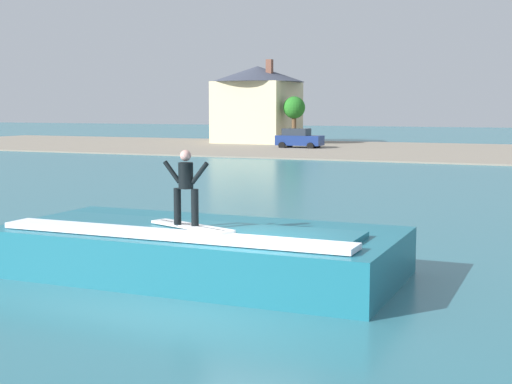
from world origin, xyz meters
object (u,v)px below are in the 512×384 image
(car_near_shore, at_px, (299,138))
(house_with_chimney, at_px, (257,101))
(wave_crest, at_px, (199,250))
(surfer, at_px, (186,183))
(surfboard, at_px, (192,226))
(tree_short_bushy, at_px, (294,109))

(car_near_shore, relative_size, house_with_chimney, 0.42)
(wave_crest, height_order, surfer, surfer)
(wave_crest, xyz_separation_m, house_with_chimney, (-22.51, 56.38, 3.83))
(surfboard, relative_size, tree_short_bushy, 0.47)
(wave_crest, bearing_deg, tree_short_bushy, 107.99)
(wave_crest, bearing_deg, house_with_chimney, 111.76)
(wave_crest, xyz_separation_m, car_near_shore, (-15.04, 48.48, 0.38))
(surfer, xyz_separation_m, tree_short_bushy, (-17.60, 54.67, 1.47))
(wave_crest, relative_size, surfboard, 3.90)
(surfer, height_order, tree_short_bushy, tree_short_bushy)
(car_near_shore, bearing_deg, wave_crest, -72.77)
(wave_crest, height_order, surfboard, surfboard)
(surfboard, xyz_separation_m, car_near_shore, (-15.23, 49.17, -0.28))
(house_with_chimney, xyz_separation_m, tree_short_bushy, (4.99, -2.46, -0.76))
(car_near_shore, bearing_deg, tree_short_bushy, 114.44)
(surfboard, distance_m, house_with_chimney, 61.50)
(surfboard, height_order, surfer, surfer)
(surfboard, distance_m, surfer, 0.94)
(car_near_shore, bearing_deg, surfboard, -72.79)
(surfer, height_order, house_with_chimney, house_with_chimney)
(car_near_shore, xyz_separation_m, tree_short_bushy, (-2.47, 5.44, 2.69))
(surfer, relative_size, tree_short_bushy, 0.34)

